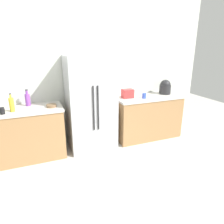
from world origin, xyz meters
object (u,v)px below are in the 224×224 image
(cup_b, at_px, (144,96))
(rice_cooker, at_px, (165,87))
(refrigerator, at_px, (91,104))
(bottle_b, at_px, (12,104))
(toaster, at_px, (128,94))
(bowl_a, at_px, (52,106))
(cup_a, at_px, (2,111))
(bottle_a, at_px, (28,99))

(cup_b, bearing_deg, rice_cooker, 16.22)
(refrigerator, xyz_separation_m, bottle_b, (-1.29, -0.09, 0.14))
(toaster, relative_size, bowl_a, 1.31)
(rice_cooker, relative_size, cup_a, 2.91)
(bottle_a, bearing_deg, cup_a, -137.07)
(toaster, height_order, cup_a, toaster)
(bottle_a, distance_m, cup_a, 0.50)
(refrigerator, height_order, bowl_a, refrigerator)
(refrigerator, relative_size, cup_a, 16.45)
(refrigerator, height_order, toaster, refrigerator)
(bowl_a, bearing_deg, bottle_b, -177.26)
(refrigerator, bearing_deg, bottle_b, -176.09)
(toaster, xyz_separation_m, rice_cooker, (0.90, 0.02, 0.06))
(bottle_a, xyz_separation_m, bowl_a, (0.36, -0.23, -0.09))
(refrigerator, distance_m, bowl_a, 0.70)
(cup_a, distance_m, bowl_a, 0.73)
(bottle_b, relative_size, bowl_a, 1.74)
(cup_a, relative_size, bowl_a, 0.63)
(toaster, relative_size, cup_b, 2.13)
(bottle_b, distance_m, cup_b, 2.34)
(toaster, distance_m, bowl_a, 1.47)
(toaster, height_order, bottle_a, bottle_a)
(rice_cooker, xyz_separation_m, cup_b, (-0.61, -0.18, -0.09))
(toaster, bearing_deg, cup_b, -28.12)
(bottle_a, bearing_deg, bottle_b, -131.73)
(toaster, bearing_deg, bottle_b, -176.38)
(refrigerator, bearing_deg, cup_a, -173.25)
(toaster, bearing_deg, refrigerator, -176.87)
(bottle_a, bearing_deg, rice_cooker, -2.17)
(bottle_a, bearing_deg, toaster, -3.99)
(refrigerator, distance_m, cup_b, 1.06)
(bottle_b, bearing_deg, refrigerator, 3.91)
(bottle_b, bearing_deg, bowl_a, 2.74)
(bottle_b, bearing_deg, toaster, 3.62)
(rice_cooker, bearing_deg, bowl_a, -176.95)
(refrigerator, height_order, bottle_a, refrigerator)
(toaster, bearing_deg, bottle_a, 176.01)
(refrigerator, distance_m, bottle_b, 1.30)
(rice_cooker, xyz_separation_m, cup_a, (-3.08, -0.23, -0.09))
(cup_a, bearing_deg, bottle_b, 31.04)
(refrigerator, height_order, bottle_b, refrigerator)
(bottle_a, relative_size, cup_b, 2.77)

